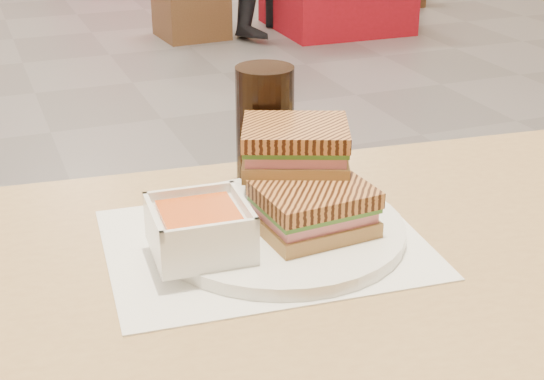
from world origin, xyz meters
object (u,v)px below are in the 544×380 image
object	(u,v)px
soup_bowl	(200,231)
bg_chair_1l	(191,2)
plate	(281,230)
cola_glass	(265,128)
panini_lower	(314,209)
main_table	(288,368)

from	to	relation	value
soup_bowl	bg_chair_1l	world-z (taller)	soup_bowl
plate	cola_glass	world-z (taller)	cola_glass
soup_bowl	cola_glass	size ratio (longest dim) A/B	0.68
soup_bowl	panini_lower	xyz separation A→B (m)	(0.14, -0.00, 0.00)
plate	cola_glass	xyz separation A→B (m)	(0.04, 0.15, 0.07)
plate	bg_chair_1l	bearing A→B (deg)	75.59
soup_bowl	panini_lower	world-z (taller)	same
cola_glass	soup_bowl	bearing A→B (deg)	-129.09
plate	soup_bowl	distance (m)	0.12
main_table	soup_bowl	distance (m)	0.19
panini_lower	bg_chair_1l	world-z (taller)	panini_lower
main_table	bg_chair_1l	distance (m)	4.38
soup_bowl	bg_chair_1l	bearing A→B (deg)	74.30
plate	panini_lower	xyz separation A→B (m)	(0.03, -0.03, 0.04)
cola_glass	bg_chair_1l	distance (m)	4.14
main_table	panini_lower	xyz separation A→B (m)	(0.06, 0.07, 0.16)
main_table	soup_bowl	size ratio (longest dim) A/B	11.20
soup_bowl	panini_lower	bearing A→B (deg)	-0.31
cola_glass	plate	bearing A→B (deg)	-104.32
panini_lower	bg_chair_1l	bearing A→B (deg)	76.07
soup_bowl	bg_chair_1l	size ratio (longest dim) A/B	0.25
main_table	panini_lower	world-z (taller)	panini_lower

